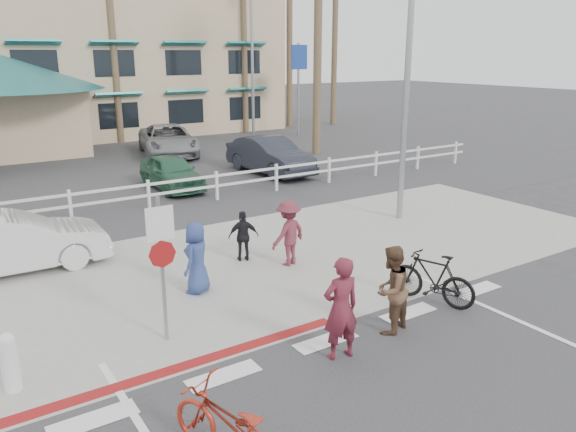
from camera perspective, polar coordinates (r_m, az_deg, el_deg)
ground at (r=9.68m, az=6.07°, el=-14.01°), size 140.00×140.00×0.00m
bike_path at (r=8.49m, az=15.12°, el=-19.32°), size 12.00×16.00×0.01m
sidewalk_plaza at (r=13.10m, az=-6.51°, el=-5.62°), size 22.00×7.00×0.01m
cross_street at (r=16.58m, az=-12.80°, el=-1.20°), size 40.00×5.00×0.01m
parking_lot at (r=25.46m, az=-20.49°, el=4.23°), size 50.00×16.00×0.01m
curb_red at (r=9.33m, az=-13.99°, el=-15.64°), size 7.00×0.25×0.02m
rail_fence at (r=18.42m, az=-13.67°, el=2.10°), size 29.40×0.16×1.00m
building at (r=38.13m, az=-23.08°, el=16.23°), size 28.00×16.00×11.30m
sign_post at (r=9.76m, az=-12.69°, el=-4.65°), size 0.50×0.10×2.90m
bollard_0 at (r=9.50m, az=-26.43°, el=-13.14°), size 0.26×0.26×0.95m
streetlight_0 at (r=16.83m, az=12.08°, el=14.68°), size 0.60×2.00×9.00m
streetlight_1 at (r=35.02m, az=-3.66°, el=16.06°), size 0.60×2.00×9.50m
info_sign at (r=34.45m, az=1.06°, el=12.84°), size 1.20×0.16×5.60m
palm_5 at (r=32.81m, az=-17.54°, el=18.43°), size 4.00×4.00×13.00m
palm_7 at (r=35.96m, az=-4.57°, el=19.64°), size 4.00×4.00×14.00m
palm_8 at (r=38.91m, az=0.15°, el=20.17°), size 4.00×4.00×15.00m
palm_9 at (r=39.79m, az=4.80°, el=18.59°), size 4.00×4.00×13.00m
palm_11 at (r=27.84m, az=3.09°, el=20.66°), size 4.00×4.00×14.00m
bike_red at (r=7.29m, az=-5.50°, el=-20.60°), size 1.40×2.02×1.01m
rider_red at (r=9.25m, az=5.39°, el=-9.33°), size 0.69×0.50×1.76m
bike_black at (r=11.65m, az=14.48°, el=-6.12°), size 1.07×1.84×1.06m
rider_black at (r=10.22m, az=10.41°, el=-7.38°), size 0.94×0.83×1.63m
pedestrian_a at (r=13.18m, az=0.05°, el=-1.76°), size 1.14×0.84×1.57m
pedestrian_child at (r=13.53m, az=-4.54°, el=-2.06°), size 0.79×0.55×1.24m
pedestrian_b at (r=11.84m, az=-9.26°, el=-4.20°), size 0.89×0.86×1.54m
car_white_sedan at (r=14.26m, az=-26.24°, el=-2.48°), size 4.24×1.59×1.39m
lot_car_2 at (r=21.18m, az=-11.75°, el=4.39°), size 1.50×3.68×1.25m
lot_car_3 at (r=23.44m, az=-1.85°, el=6.17°), size 1.84×4.66×1.51m
lot_car_5 at (r=28.28m, az=-12.08°, el=7.54°), size 3.67×5.77×1.48m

